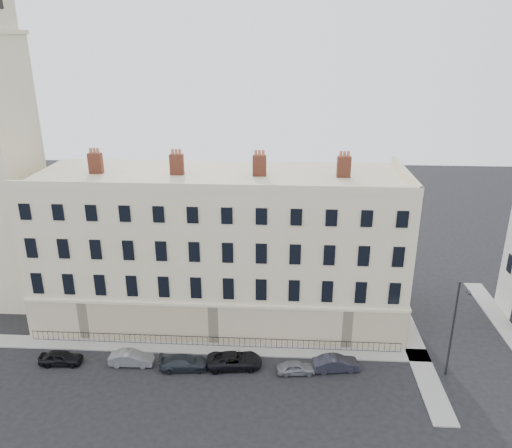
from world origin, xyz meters
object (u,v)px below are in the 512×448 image
object	(u,v)px
car_e	(296,368)
car_a	(61,358)
streetlamp	(454,326)
car_c	(184,363)
car_f	(336,363)
car_b	(131,358)
car_d	(235,360)

from	to	relation	value
car_e	car_a	bearing A→B (deg)	83.38
streetlamp	car_c	bearing A→B (deg)	-169.94
car_c	car_e	size ratio (longest dim) A/B	1.31
car_e	streetlamp	xyz separation A→B (m)	(12.99, 0.46, 4.42)
car_a	car_f	bearing A→B (deg)	-91.80
car_c	car_f	distance (m)	13.36
car_a	car_b	world-z (taller)	car_b
car_e	streetlamp	size ratio (longest dim) A/B	0.37
car_d	car_f	size ratio (longest dim) A/B	1.19
car_a	car_c	world-z (taller)	car_a
car_f	car_c	bearing A→B (deg)	83.88
car_a	car_c	size ratio (longest dim) A/B	0.86
car_e	car_f	xyz separation A→B (m)	(3.52, 0.67, 0.10)
car_c	car_f	bearing A→B (deg)	-93.44
car_a	car_d	bearing A→B (deg)	-91.34
car_d	car_c	bearing A→B (deg)	89.99
car_d	car_f	world-z (taller)	car_d
car_a	car_d	size ratio (longest dim) A/B	0.78
car_d	car_a	bearing A→B (deg)	84.64
car_c	car_e	world-z (taller)	car_c
car_f	streetlamp	world-z (taller)	streetlamp
car_e	car_f	bearing A→B (deg)	-85.63
car_c	streetlamp	world-z (taller)	streetlamp
car_f	car_a	bearing A→B (deg)	82.49
car_c	car_e	bearing A→B (deg)	-96.35
car_b	streetlamp	size ratio (longest dim) A/B	0.44
car_d	car_f	xyz separation A→B (m)	(8.94, 0.10, -0.01)
car_d	streetlamp	world-z (taller)	streetlamp
car_b	car_e	world-z (taller)	car_b
car_a	streetlamp	size ratio (longest dim) A/B	0.42
car_c	streetlamp	distance (m)	23.23
car_a	car_c	distance (m)	11.16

